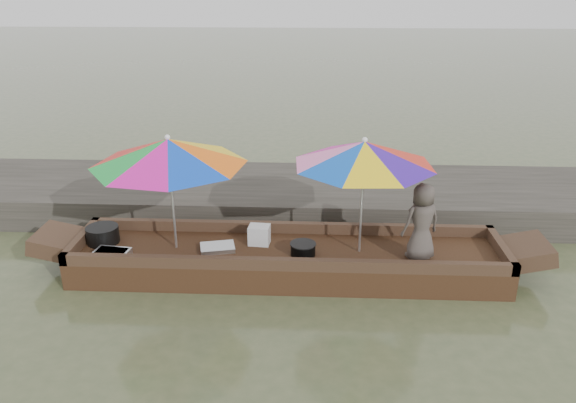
{
  "coord_description": "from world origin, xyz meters",
  "views": [
    {
      "loc": [
        0.33,
        -6.68,
        3.71
      ],
      "look_at": [
        0.0,
        0.1,
        1.0
      ],
      "focal_mm": 35.0,
      "sensor_mm": 36.0,
      "label": 1
    }
  ],
  "objects_px": {
    "umbrella_stern": "(362,197)",
    "tray_crayfish": "(111,254)",
    "supply_bag": "(259,235)",
    "boat_hull": "(288,261)",
    "cooking_pot": "(103,235)",
    "vendor": "(422,222)",
    "charcoal_grill": "(303,250)",
    "umbrella_bow": "(172,193)",
    "tray_scallop": "(217,248)"
  },
  "relations": [
    {
      "from": "boat_hull",
      "to": "tray_crayfish",
      "type": "xyz_separation_m",
      "value": [
        -2.26,
        -0.33,
        0.22
      ]
    },
    {
      "from": "cooking_pot",
      "to": "tray_scallop",
      "type": "relative_size",
      "value": 0.97
    },
    {
      "from": "supply_bag",
      "to": "umbrella_bow",
      "type": "xyz_separation_m",
      "value": [
        -1.1,
        -0.17,
        0.65
      ]
    },
    {
      "from": "cooking_pot",
      "to": "tray_scallop",
      "type": "xyz_separation_m",
      "value": [
        1.6,
        -0.15,
        -0.08
      ]
    },
    {
      "from": "charcoal_grill",
      "to": "vendor",
      "type": "relative_size",
      "value": 0.31
    },
    {
      "from": "umbrella_bow",
      "to": "umbrella_stern",
      "type": "relative_size",
      "value": 1.11
    },
    {
      "from": "vendor",
      "to": "tray_crayfish",
      "type": "bearing_deg",
      "value": -18.26
    },
    {
      "from": "tray_scallop",
      "to": "charcoal_grill",
      "type": "distance_m",
      "value": 1.14
    },
    {
      "from": "boat_hull",
      "to": "cooking_pot",
      "type": "bearing_deg",
      "value": 177.6
    },
    {
      "from": "supply_bag",
      "to": "umbrella_bow",
      "type": "relative_size",
      "value": 0.14
    },
    {
      "from": "tray_scallop",
      "to": "umbrella_bow",
      "type": "relative_size",
      "value": 0.22
    },
    {
      "from": "charcoal_grill",
      "to": "umbrella_bow",
      "type": "distance_m",
      "value": 1.85
    },
    {
      "from": "umbrella_bow",
      "to": "tray_scallop",
      "type": "bearing_deg",
      "value": -4.75
    },
    {
      "from": "boat_hull",
      "to": "vendor",
      "type": "relative_size",
      "value": 5.54
    },
    {
      "from": "tray_crayfish",
      "to": "vendor",
      "type": "height_order",
      "value": "vendor"
    },
    {
      "from": "tray_crayfish",
      "to": "supply_bag",
      "type": "distance_m",
      "value": 1.94
    },
    {
      "from": "cooking_pot",
      "to": "supply_bag",
      "type": "bearing_deg",
      "value": 1.64
    },
    {
      "from": "boat_hull",
      "to": "cooking_pot",
      "type": "height_order",
      "value": "cooking_pot"
    },
    {
      "from": "vendor",
      "to": "tray_scallop",
      "type": "bearing_deg",
      "value": -23.24
    },
    {
      "from": "tray_crayfish",
      "to": "supply_bag",
      "type": "height_order",
      "value": "supply_bag"
    },
    {
      "from": "cooking_pot",
      "to": "umbrella_bow",
      "type": "relative_size",
      "value": 0.22
    },
    {
      "from": "supply_bag",
      "to": "vendor",
      "type": "xyz_separation_m",
      "value": [
        2.09,
        -0.33,
        0.38
      ]
    },
    {
      "from": "cooking_pot",
      "to": "vendor",
      "type": "relative_size",
      "value": 0.42
    },
    {
      "from": "tray_crayfish",
      "to": "umbrella_stern",
      "type": "distance_m",
      "value": 3.31
    },
    {
      "from": "tray_crayfish",
      "to": "umbrella_stern",
      "type": "relative_size",
      "value": 0.25
    },
    {
      "from": "umbrella_bow",
      "to": "supply_bag",
      "type": "bearing_deg",
      "value": 8.6
    },
    {
      "from": "tray_crayfish",
      "to": "tray_scallop",
      "type": "height_order",
      "value": "tray_crayfish"
    },
    {
      "from": "cooking_pot",
      "to": "tray_scallop",
      "type": "bearing_deg",
      "value": -5.47
    },
    {
      "from": "charcoal_grill",
      "to": "umbrella_stern",
      "type": "height_order",
      "value": "umbrella_stern"
    },
    {
      "from": "boat_hull",
      "to": "umbrella_stern",
      "type": "relative_size",
      "value": 3.15
    },
    {
      "from": "charcoal_grill",
      "to": "boat_hull",
      "type": "bearing_deg",
      "value": 145.7
    },
    {
      "from": "tray_crayfish",
      "to": "tray_scallop",
      "type": "bearing_deg",
      "value": 12.11
    },
    {
      "from": "vendor",
      "to": "umbrella_stern",
      "type": "distance_m",
      "value": 0.81
    },
    {
      "from": "tray_scallop",
      "to": "umbrella_stern",
      "type": "bearing_deg",
      "value": 1.43
    },
    {
      "from": "tray_scallop",
      "to": "vendor",
      "type": "xyz_separation_m",
      "value": [
        2.63,
        -0.12,
        0.48
      ]
    },
    {
      "from": "umbrella_stern",
      "to": "tray_scallop",
      "type": "bearing_deg",
      "value": -178.57
    },
    {
      "from": "charcoal_grill",
      "to": "vendor",
      "type": "height_order",
      "value": "vendor"
    },
    {
      "from": "boat_hull",
      "to": "tray_crayfish",
      "type": "height_order",
      "value": "tray_crayfish"
    },
    {
      "from": "cooking_pot",
      "to": "supply_bag",
      "type": "xyz_separation_m",
      "value": [
        2.13,
        0.06,
        0.02
      ]
    },
    {
      "from": "cooking_pot",
      "to": "supply_bag",
      "type": "distance_m",
      "value": 2.13
    },
    {
      "from": "cooking_pot",
      "to": "tray_crayfish",
      "type": "bearing_deg",
      "value": -59.19
    },
    {
      "from": "boat_hull",
      "to": "umbrella_stern",
      "type": "bearing_deg",
      "value": 0.0
    },
    {
      "from": "umbrella_stern",
      "to": "cooking_pot",
      "type": "bearing_deg",
      "value": 178.25
    },
    {
      "from": "umbrella_bow",
      "to": "umbrella_stern",
      "type": "height_order",
      "value": "same"
    },
    {
      "from": "boat_hull",
      "to": "umbrella_bow",
      "type": "bearing_deg",
      "value": 180.0
    },
    {
      "from": "supply_bag",
      "to": "boat_hull",
      "type": "bearing_deg",
      "value": -23.01
    },
    {
      "from": "tray_crayfish",
      "to": "vendor",
      "type": "distance_m",
      "value": 3.99
    },
    {
      "from": "supply_bag",
      "to": "umbrella_bow",
      "type": "height_order",
      "value": "umbrella_bow"
    },
    {
      "from": "cooking_pot",
      "to": "charcoal_grill",
      "type": "distance_m",
      "value": 2.74
    },
    {
      "from": "umbrella_stern",
      "to": "tray_crayfish",
      "type": "bearing_deg",
      "value": -174.08
    }
  ]
}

